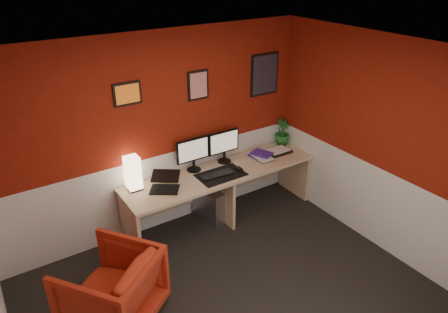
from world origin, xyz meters
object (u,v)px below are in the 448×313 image
Objects in this scene: shoji_lamp at (133,174)px; monitor_right at (224,142)px; armchair at (112,289)px; desk at (222,196)px; zen_tray at (278,151)px; laptop at (164,182)px; potted_plant at (282,132)px; pc_tower at (209,204)px; monitor_left at (193,150)px.

shoji_lamp is 0.69× the size of monitor_right.
desk is at bearing 169.07° from armchair.
zen_tray is at bearing -12.61° from monitor_right.
potted_plant is at bearing 41.93° from laptop.
shoji_lamp is 2.07m from zen_tray.
armchair is (-2.97, -1.05, -0.55)m from potted_plant.
desk reaches higher than pc_tower.
zen_tray is 0.78× the size of pc_tower.
armchair is (-0.69, -1.03, -0.56)m from shoji_lamp.
shoji_lamp reaches higher than desk.
pc_tower is 1.90m from armchair.
zen_tray reaches higher than armchair.
monitor_right is 0.86m from pc_tower.
zen_tray is 2.90m from armchair.
pc_tower is at bearing -174.72° from potted_plant.
potted_plant is (1.18, 0.21, 0.55)m from desk.
desk is 5.78× the size of pc_tower.
potted_plant is at bearing 38.95° from zen_tray.
monitor_left is 1.29× the size of pc_tower.
potted_plant is at bearing 163.48° from armchair.
laptop is 1.77m from zen_tray.
zen_tray is (2.05, -0.16, -0.18)m from shoji_lamp.
potted_plant reaches higher than pc_tower.
zen_tray is at bearing 161.56° from armchair.
monitor_right reaches higher than laptop.
shoji_lamp is 1.28m from monitor_right.
laptop is 2.01m from potted_plant.
armchair is (-1.79, -0.84, 0.01)m from desk.
monitor_right is 2.32m from armchair.
zen_tray is at bearing -8.54° from monitor_left.
pc_tower is at bearing 176.87° from zen_tray.
monitor_right reaches higher than potted_plant.
monitor_left reaches higher than zen_tray.
monitor_right is at bearing -179.59° from potted_plant.
monitor_right is at bearing 167.39° from zen_tray.
monitor_left is 0.82m from pc_tower.
laptop reaches higher than desk.
potted_plant is 3.20m from armchair.
monitor_left reaches higher than shoji_lamp.
laptop is at bearing -176.18° from armchair.
monitor_left is at bearing 125.45° from pc_tower.
monitor_left reaches higher than armchair.
potted_plant is at bearing 0.41° from monitor_right.
monitor_left reaches higher than pc_tower.
shoji_lamp is 0.82m from monitor_left.
laptop is 0.61m from monitor_left.
shoji_lamp is 1.14× the size of zen_tray.
monitor_left reaches higher than laptop.
armchair is (-1.65, -0.93, 0.15)m from pc_tower.
monitor_left is at bearing 59.47° from laptop.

